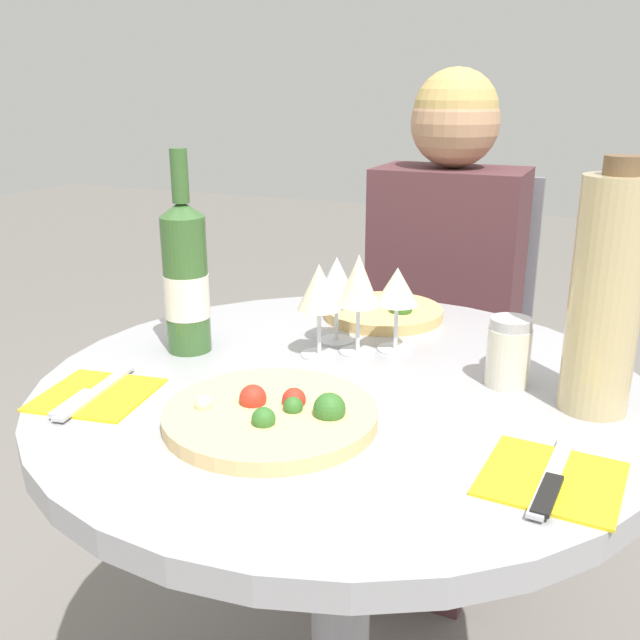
{
  "coord_description": "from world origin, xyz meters",
  "views": [
    {
      "loc": [
        0.36,
        -0.92,
        1.15
      ],
      "look_at": [
        -0.03,
        -0.02,
        0.83
      ],
      "focal_mm": 40.0,
      "sensor_mm": 36.0,
      "label": 1
    }
  ],
  "objects": [
    {
      "name": "wine_glass_front_left",
      "position": [
        -0.08,
        0.09,
        0.84
      ],
      "size": [
        0.07,
        0.07,
        0.15
      ],
      "color": "silver",
      "rests_on": "dining_table"
    },
    {
      "name": "pizza_small_far",
      "position": [
        -0.04,
        0.32,
        0.74
      ],
      "size": [
        0.23,
        0.23,
        0.05
      ],
      "color": "#DBB26B",
      "rests_on": "dining_table"
    },
    {
      "name": "wine_bottle",
      "position": [
        -0.29,
        0.02,
        0.86
      ],
      "size": [
        0.07,
        0.07,
        0.33
      ],
      "color": "#38602D",
      "rests_on": "dining_table"
    },
    {
      "name": "wine_glass_back_right",
      "position": [
        0.03,
        0.16,
        0.84
      ],
      "size": [
        0.07,
        0.07,
        0.14
      ],
      "color": "silver",
      "rests_on": "dining_table"
    },
    {
      "name": "pizza_large",
      "position": [
        -0.03,
        -0.17,
        0.74
      ],
      "size": [
        0.28,
        0.28,
        0.05
      ],
      "color": "#E5C17F",
      "rests_on": "dining_table"
    },
    {
      "name": "chair_behind_diner",
      "position": [
        -0.03,
        0.83,
        0.45
      ],
      "size": [
        0.39,
        0.39,
        0.94
      ],
      "rotation": [
        0.0,
        0.0,
        3.14
      ],
      "color": "slate",
      "rests_on": "ground_plane"
    },
    {
      "name": "place_setting_right",
      "position": [
        0.32,
        -0.17,
        0.73
      ],
      "size": [
        0.16,
        0.19,
        0.01
      ],
      "color": "yellow",
      "rests_on": "dining_table"
    },
    {
      "name": "dining_table",
      "position": [
        0.0,
        0.0,
        0.59
      ],
      "size": [
        0.92,
        0.92,
        0.73
      ],
      "color": "gray",
      "rests_on": "ground_plane"
    },
    {
      "name": "tall_carafe",
      "position": [
        0.35,
        0.05,
        0.89
      ],
      "size": [
        0.09,
        0.09,
        0.34
      ],
      "color": "tan",
      "rests_on": "dining_table"
    },
    {
      "name": "place_setting_left",
      "position": [
        -0.31,
        -0.19,
        0.73
      ],
      "size": [
        0.17,
        0.19,
        0.01
      ],
      "color": "yellow",
      "rests_on": "dining_table"
    },
    {
      "name": "sugar_shaker",
      "position": [
        0.23,
        0.08,
        0.78
      ],
      "size": [
        0.06,
        0.06,
        0.1
      ],
      "color": "silver",
      "rests_on": "dining_table"
    },
    {
      "name": "seated_diner",
      "position": [
        -0.03,
        0.68,
        0.55
      ],
      "size": [
        0.35,
        0.45,
        1.2
      ],
      "rotation": [
        0.0,
        0.0,
        3.14
      ],
      "color": "#512D33",
      "rests_on": "ground_plane"
    },
    {
      "name": "wine_glass_back_left",
      "position": [
        -0.08,
        0.16,
        0.84
      ],
      "size": [
        0.08,
        0.08,
        0.15
      ],
      "color": "silver",
      "rests_on": "dining_table"
    },
    {
      "name": "wine_glass_center",
      "position": [
        -0.02,
        0.12,
        0.85
      ],
      "size": [
        0.07,
        0.07,
        0.17
      ],
      "color": "silver",
      "rests_on": "dining_table"
    }
  ]
}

